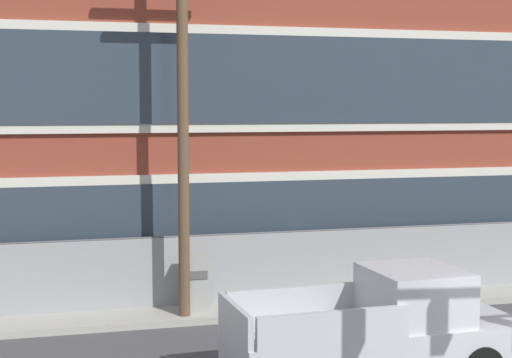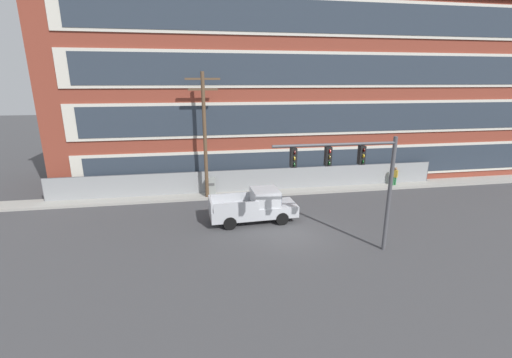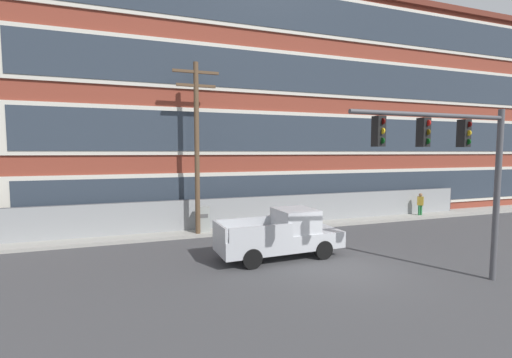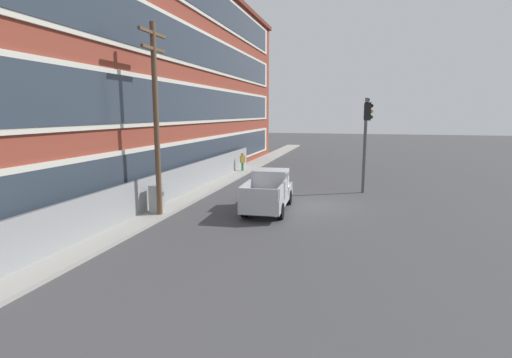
# 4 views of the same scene
# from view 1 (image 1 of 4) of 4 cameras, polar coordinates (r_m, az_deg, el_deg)

# --- Properties ---
(sidewalk_building_side) EXTENTS (80.00, 1.89, 0.16)m
(sidewalk_building_side) POSITION_cam_1_polar(r_m,az_deg,el_deg) (20.39, 7.66, -8.75)
(sidewalk_building_side) COLOR #9E9B93
(sidewalk_building_side) RESTS_ON ground
(brick_mill_building) EXTENTS (42.80, 11.07, 15.08)m
(brick_mill_building) POSITION_cam_1_polar(r_m,az_deg,el_deg) (27.64, 12.82, 10.45)
(brick_mill_building) COLOR brown
(brick_mill_building) RESTS_ON ground
(chain_link_fence) EXTENTS (30.65, 0.06, 1.89)m
(chain_link_fence) POSITION_cam_1_polar(r_m,az_deg,el_deg) (20.21, 4.60, -6.28)
(chain_link_fence) COLOR gray
(chain_link_fence) RESTS_ON ground
(pickup_truck_silver) EXTENTS (5.54, 2.24, 2.06)m
(pickup_truck_silver) POSITION_cam_1_polar(r_m,az_deg,el_deg) (14.67, 9.20, -10.79)
(pickup_truck_silver) COLOR #B2B5BA
(pickup_truck_silver) RESTS_ON ground
(utility_pole_near_corner) EXTENTS (2.40, 0.26, 9.18)m
(utility_pole_near_corner) POSITION_cam_1_polar(r_m,az_deg,el_deg) (17.95, -5.35, 5.41)
(utility_pole_near_corner) COLOR brown
(utility_pole_near_corner) RESTS_ON ground
(electrical_cabinet) EXTENTS (0.64, 0.55, 1.54)m
(electrical_cabinet) POSITION_cam_1_polar(r_m,az_deg,el_deg) (18.82, -4.38, -7.74)
(electrical_cabinet) COLOR #939993
(electrical_cabinet) RESTS_ON ground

